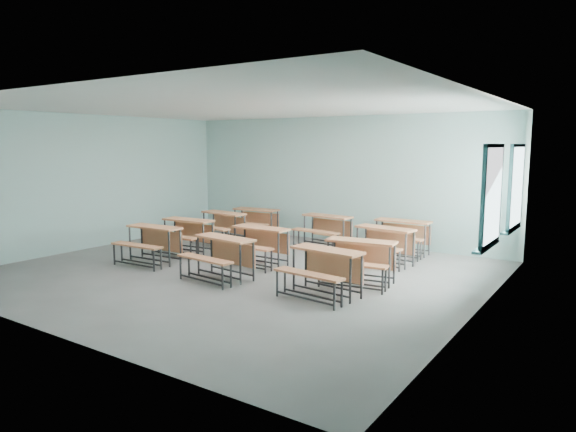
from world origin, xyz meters
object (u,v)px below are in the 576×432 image
Objects in this scene: desk_unit_r1c1 at (257,240)px; desk_unit_r3c0 at (254,219)px; desk_unit_r2c2 at (382,240)px; desk_unit_r2c0 at (221,223)px; desk_unit_r3c1 at (325,226)px; desk_unit_r0c0 at (151,239)px; desk_unit_r0c2 at (323,265)px; desk_unit_r3c2 at (401,232)px; desk_unit_r1c2 at (359,255)px; desk_unit_r0c1 at (221,251)px; desk_unit_r1c0 at (185,231)px.

desk_unit_r3c0 is at bearing 129.79° from desk_unit_r1c1.
desk_unit_r2c2 is (2.16, 1.42, 0.00)m from desk_unit_r1c1.
desk_unit_r3c1 is (2.48, 0.96, 0.00)m from desk_unit_r2c0.
desk_unit_r0c0 is at bearing -140.63° from desk_unit_r2c2.
desk_unit_r0c2 is 1.01× the size of desk_unit_r3c1.
desk_unit_r0c0 is 0.96× the size of desk_unit_r0c2.
desk_unit_r0c2 is (4.19, -0.05, 0.00)m from desk_unit_r0c0.
desk_unit_r2c0 is at bearing -109.82° from desk_unit_r3c0.
desk_unit_r2c0 is at bearing -172.26° from desk_unit_r2c2.
desk_unit_r0c0 is 5.52m from desk_unit_r3c2.
desk_unit_r3c0 is 2.21m from desk_unit_r3c1.
desk_unit_r0c2 is at bearing -106.44° from desk_unit_r1c2.
desk_unit_r0c2 is 1.00× the size of desk_unit_r2c0.
desk_unit_r3c0 is (-0.00, 3.55, 0.00)m from desk_unit_r0c0.
desk_unit_r2c0 is at bearing 137.51° from desk_unit_r0c1.
desk_unit_r0c0 is 0.96× the size of desk_unit_r0c1.
desk_unit_r1c2 is (2.41, -0.18, 0.00)m from desk_unit_r1c1.
desk_unit_r1c0 and desk_unit_r3c0 have the same top height.
desk_unit_r3c0 is at bearing 87.56° from desk_unit_r0c0.
desk_unit_r1c0 is at bearing -178.96° from desk_unit_r1c1.
desk_unit_r1c1 is 0.96× the size of desk_unit_r3c0.
desk_unit_r0c2 and desk_unit_r2c2 have the same top height.
desk_unit_r0c0 is at bearing -94.68° from desk_unit_r3c0.
desk_unit_r2c2 is at bearing 34.19° from desk_unit_r1c1.
desk_unit_r3c0 is 1.04× the size of desk_unit_r3c2.
desk_unit_r0c1 is 1.06× the size of desk_unit_r3c2.
desk_unit_r1c0 is 3.32m from desk_unit_r3c1.
desk_unit_r2c2 is at bearing 29.53° from desk_unit_r0c0.
desk_unit_r0c1 is at bearing -117.58° from desk_unit_r3c2.
desk_unit_r1c1 is 2.58m from desk_unit_r2c2.
desk_unit_r1c2 and desk_unit_r3c2 have the same top height.
desk_unit_r2c2 is at bearing 98.18° from desk_unit_r0c2.
desk_unit_r2c2 is at bearing 91.04° from desk_unit_r1c2.
desk_unit_r0c2 is at bearing -19.05° from desk_unit_r1c0.
desk_unit_r0c2 is at bearing -88.52° from desk_unit_r3c2.
desk_unit_r2c0 and desk_unit_r3c2 have the same top height.
desk_unit_r0c1 is 2.13m from desk_unit_r0c2.
desk_unit_r3c1 is (-1.89, 0.93, 0.00)m from desk_unit_r2c2.
desk_unit_r1c1 and desk_unit_r3c1 have the same top height.
desk_unit_r1c2 is 1.03× the size of desk_unit_r3c0.
desk_unit_r1c1 is 3.35m from desk_unit_r3c2.
desk_unit_r1c0 is (-4.33, 1.19, 0.00)m from desk_unit_r0c2.
desk_unit_r0c1 is 3.57m from desk_unit_r2c0.
desk_unit_r1c0 is 0.98× the size of desk_unit_r2c0.
desk_unit_r0c0 is at bearing -137.88° from desk_unit_r3c2.
desk_unit_r2c0 is (-0.28, 2.53, 0.00)m from desk_unit_r0c0.
desk_unit_r2c2 and desk_unit_r3c0 have the same top height.
desk_unit_r0c1 is 4.25m from desk_unit_r3c0.
desk_unit_r3c0 is at bearing -176.35° from desk_unit_r3c1.
desk_unit_r0c1 is 3.65m from desk_unit_r3c1.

